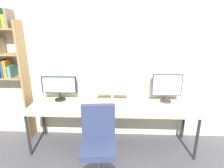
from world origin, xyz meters
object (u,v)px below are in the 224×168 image
object	(u,v)px
keyboard_left	(74,111)
monitor_right	(167,87)
coffee_mug	(76,101)
keyboard_right	(149,112)
monitor_left	(59,86)
laptop_closed	(45,106)
computer_mouse	(128,110)
office_chair	(99,150)
monitor_center	(112,88)
desk	(112,108)

from	to	relation	value
keyboard_left	monitor_right	bearing A→B (deg)	16.85
coffee_mug	keyboard_right	bearing A→B (deg)	-14.70
keyboard_left	coffee_mug	distance (m)	0.31
monitor_left	laptop_closed	distance (m)	0.41
keyboard_left	computer_mouse	bearing A→B (deg)	4.10
computer_mouse	coffee_mug	world-z (taller)	coffee_mug
monitor_left	keyboard_left	distance (m)	0.61
laptop_closed	office_chair	bearing A→B (deg)	-21.18
monitor_center	computer_mouse	distance (m)	0.51
desk	monitor_left	world-z (taller)	monitor_left
monitor_right	keyboard_left	world-z (taller)	monitor_right
monitor_left	monitor_right	distance (m)	1.80
keyboard_left	coffee_mug	bearing A→B (deg)	97.22
desk	laptop_closed	world-z (taller)	laptop_closed
desk	coffee_mug	xyz separation A→B (m)	(-0.60, 0.07, 0.09)
monitor_left	keyboard_left	size ratio (longest dim) A/B	1.72
office_chair	laptop_closed	xyz separation A→B (m)	(-0.91, 0.58, 0.35)
monitor_left	laptop_closed	size ratio (longest dim) A/B	1.86
desk	monitor_right	distance (m)	0.98
desk	keyboard_left	size ratio (longest dim) A/B	7.63
monitor_right	keyboard_right	bearing A→B (deg)	-127.55
office_chair	laptop_closed	bearing A→B (deg)	147.52
monitor_center	office_chair	bearing A→B (deg)	-99.66
coffee_mug	office_chair	bearing A→B (deg)	-58.36
office_chair	monitor_left	world-z (taller)	monitor_left
monitor_center	monitor_right	distance (m)	0.90
computer_mouse	coffee_mug	bearing A→B (deg)	163.96
office_chair	keyboard_right	distance (m)	0.90
monitor_center	laptop_closed	bearing A→B (deg)	-164.53
monitor_left	keyboard_left	bearing A→B (deg)	-52.45
keyboard_right	laptop_closed	distance (m)	1.62
desk	monitor_left	xyz separation A→B (m)	(-0.90, 0.21, 0.29)
monitor_left	desk	bearing A→B (deg)	-13.27
laptop_closed	monitor_right	bearing A→B (deg)	19.80
monitor_center	keyboard_right	xyz separation A→B (m)	(0.56, -0.44, -0.22)
monitor_center	computer_mouse	xyz separation A→B (m)	(0.26, -0.38, -0.22)
coffee_mug	laptop_closed	bearing A→B (deg)	-161.40
computer_mouse	keyboard_right	bearing A→B (deg)	-10.85
office_chair	monitor_right	xyz separation A→B (m)	(1.05, 0.87, 0.60)
computer_mouse	laptop_closed	size ratio (longest dim) A/B	0.30
desk	coffee_mug	bearing A→B (deg)	172.96
keyboard_left	coffee_mug	size ratio (longest dim) A/B	3.28
office_chair	laptop_closed	world-z (taller)	office_chair
desk	computer_mouse	world-z (taller)	computer_mouse
monitor_right	keyboard_left	bearing A→B (deg)	-163.15
desk	keyboard_right	distance (m)	0.61
monitor_right	coffee_mug	size ratio (longest dim) A/B	4.64
monitor_center	laptop_closed	xyz separation A→B (m)	(-1.06, -0.29, -0.22)
monitor_left	monitor_right	bearing A→B (deg)	0.00
desk	keyboard_left	world-z (taller)	keyboard_left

